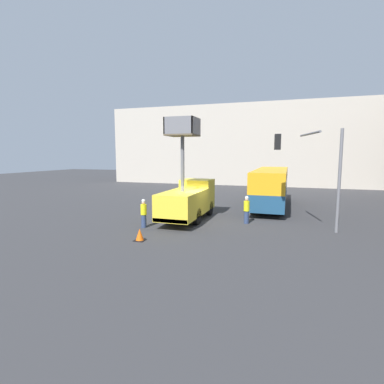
{
  "coord_description": "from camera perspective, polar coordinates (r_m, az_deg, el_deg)",
  "views": [
    {
      "loc": [
        5.8,
        -19.13,
        4.54
      ],
      "look_at": [
        -0.82,
        1.15,
        1.88
      ],
      "focal_mm": 28.0,
      "sensor_mm": 36.0,
      "label": 1
    }
  ],
  "objects": [
    {
      "name": "ground_plane",
      "position": [
        20.5,
        1.2,
        -5.68
      ],
      "size": [
        120.0,
        120.0,
        0.0
      ],
      "primitive_type": "plane",
      "color": "#333335"
    },
    {
      "name": "traffic_cone_near_truck",
      "position": [
        16.29,
        -9.93,
        -8.08
      ],
      "size": [
        0.56,
        0.56,
        0.64
      ],
      "color": "black",
      "rests_on": "ground_plane"
    },
    {
      "name": "road_worker_near_truck",
      "position": [
        18.95,
        -9.19,
        -4.05
      ],
      "size": [
        0.38,
        0.38,
        1.8
      ],
      "rotation": [
        0.0,
        0.0,
        1.56
      ],
      "color": "navy",
      "rests_on": "ground_plane"
    },
    {
      "name": "road_worker_directing",
      "position": [
        20.13,
        10.35,
        -3.34
      ],
      "size": [
        0.38,
        0.38,
        1.85
      ],
      "rotation": [
        0.0,
        0.0,
        3.37
      ],
      "color": "navy",
      "rests_on": "ground_plane"
    },
    {
      "name": "traffic_light_pole",
      "position": [
        18.72,
        22.71,
        5.21
      ],
      "size": [
        3.75,
        3.49,
        6.02
      ],
      "color": "slate",
      "rests_on": "ground_plane"
    },
    {
      "name": "utility_truck",
      "position": [
        20.77,
        -0.71,
        -1.18
      ],
      "size": [
        2.26,
        6.49,
        6.87
      ],
      "color": "yellow",
      "rests_on": "ground_plane"
    },
    {
      "name": "building_backdrop_far",
      "position": [
        49.32,
        11.46,
        8.65
      ],
      "size": [
        44.0,
        10.0,
        11.97
      ],
      "color": "#BCB2A3",
      "rests_on": "ground_plane"
    },
    {
      "name": "city_bus",
      "position": [
        27.03,
        14.81,
        1.33
      ],
      "size": [
        2.6,
        11.65,
        3.28
      ],
      "rotation": [
        0.0,
        0.0,
        1.92
      ],
      "color": "navy",
      "rests_on": "ground_plane"
    }
  ]
}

